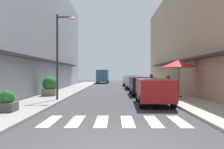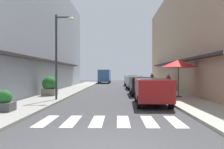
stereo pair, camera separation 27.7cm
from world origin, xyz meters
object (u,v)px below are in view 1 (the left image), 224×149
object	(u,v)px
parked_car_mid	(142,84)
pedestrian_walking_near	(168,82)
street_lamp	(60,48)
cafe_umbrella	(179,64)
parked_car_near	(154,88)
parked_car_distant	(130,79)
parked_car_far	(134,81)
pedestrian_walking_far	(151,80)
delivery_van	(103,75)
planter_far	(167,84)
planter_corner	(7,102)
planter_midblock	(50,86)

from	to	relation	value
parked_car_mid	pedestrian_walking_near	size ratio (longest dim) A/B	2.59
street_lamp	pedestrian_walking_near	distance (m)	11.52
parked_car_mid	cafe_umbrella	distance (m)	3.79
street_lamp	parked_car_mid	bearing A→B (deg)	37.35
parked_car_near	parked_car_distant	xyz separation A→B (m)	(0.00, 19.51, -0.00)
parked_car_far	pedestrian_walking_far	bearing A→B (deg)	-21.35
parked_car_near	parked_car_mid	distance (m)	5.91
parked_car_far	street_lamp	world-z (taller)	street_lamp
parked_car_near	pedestrian_walking_near	world-z (taller)	pedestrian_walking_near
parked_car_far	parked_car_distant	size ratio (longest dim) A/B	0.95
street_lamp	parked_car_near	bearing A→B (deg)	-16.08
parked_car_near	parked_car_mid	world-z (taller)	same
parked_car_distant	delivery_van	world-z (taller)	delivery_van
cafe_umbrella	parked_car_mid	bearing A→B (deg)	131.36
parked_car_distant	planter_far	size ratio (longest dim) A/B	3.52
parked_car_far	planter_corner	world-z (taller)	parked_car_far
parked_car_near	planter_midblock	bearing A→B (deg)	148.58
parked_car_near	planter_corner	world-z (taller)	parked_car_near
planter_corner	pedestrian_walking_near	bearing A→B (deg)	51.46
parked_car_far	planter_corner	bearing A→B (deg)	-113.48
street_lamp	pedestrian_walking_far	bearing A→B (deg)	54.75
parked_car_far	parked_car_distant	world-z (taller)	same
planter_midblock	parked_car_mid	bearing A→B (deg)	13.15
planter_far	cafe_umbrella	bearing A→B (deg)	-95.34
parked_car_near	street_lamp	xyz separation A→B (m)	(-5.62, 1.62, 2.46)
parked_car_mid	planter_far	world-z (taller)	parked_car_mid
parked_car_mid	parked_car_distant	world-z (taller)	same
parked_car_mid	parked_car_near	bearing A→B (deg)	-90.00
cafe_umbrella	pedestrian_walking_far	xyz separation A→B (m)	(-0.57, 8.72, -1.42)
delivery_van	planter_corner	size ratio (longest dim) A/B	5.88
delivery_van	pedestrian_walking_far	size ratio (longest dim) A/B	3.16
delivery_van	planter_far	size ratio (longest dim) A/B	4.36
parked_car_near	pedestrian_walking_far	xyz separation A→B (m)	(1.73, 12.02, 0.10)
planter_midblock	planter_corner	bearing A→B (deg)	-88.92
parked_car_near	parked_car_mid	bearing A→B (deg)	90.00
planter_midblock	pedestrian_walking_far	bearing A→B (deg)	41.59
pedestrian_walking_far	parked_car_near	bearing A→B (deg)	-115.04
parked_car_mid	pedestrian_walking_far	world-z (taller)	pedestrian_walking_far
parked_car_mid	parked_car_distant	size ratio (longest dim) A/B	0.95
parked_car_near	parked_car_distant	size ratio (longest dim) A/B	1.01
parked_car_near	cafe_umbrella	distance (m)	4.30
parked_car_mid	delivery_van	xyz separation A→B (m)	(-4.24, 23.00, 0.48)
pedestrian_walking_near	pedestrian_walking_far	bearing A→B (deg)	-125.29
cafe_umbrella	pedestrian_walking_near	xyz separation A→B (m)	(0.53, 5.77, -1.48)
delivery_van	planter_midblock	world-z (taller)	delivery_van
parked_car_far	delivery_van	world-z (taller)	delivery_van
pedestrian_walking_near	cafe_umbrella	bearing A→B (deg)	29.07
parked_car_near	delivery_van	distance (m)	29.22
parked_car_distant	planter_midblock	size ratio (longest dim) A/B	3.09
parked_car_mid	delivery_van	distance (m)	23.40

